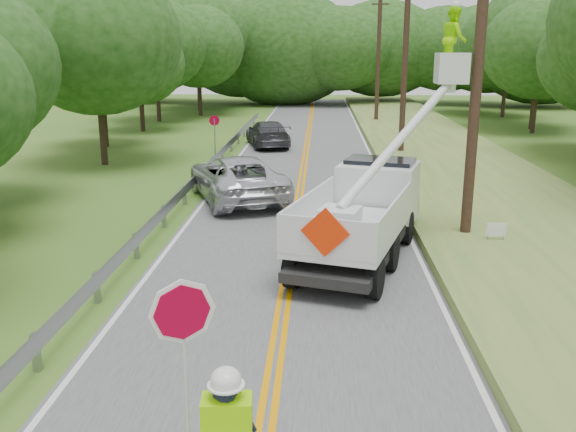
{
  "coord_description": "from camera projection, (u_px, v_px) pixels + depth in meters",
  "views": [
    {
      "loc": [
        0.74,
        -8.44,
        5.39
      ],
      "look_at": [
        0.0,
        6.0,
        1.5
      ],
      "focal_mm": 38.58,
      "sensor_mm": 36.0,
      "label": 1
    }
  ],
  "objects": [
    {
      "name": "ground",
      "position": [
        268.0,
        410.0,
        9.58
      ],
      "size": [
        140.0,
        140.0,
        0.0
      ],
      "primitive_type": "plane",
      "color": "#2D631E",
      "rests_on": "ground"
    },
    {
      "name": "suv_silver",
      "position": [
        237.0,
        178.0,
        22.74
      ],
      "size": [
        4.69,
        6.52,
        1.65
      ],
      "primitive_type": "imported",
      "rotation": [
        0.0,
        0.0,
        3.51
      ],
      "color": "silver",
      "rests_on": "road"
    },
    {
      "name": "stop_sign_permanent",
      "position": [
        215.0,
        132.0,
        29.47
      ],
      "size": [
        0.5,
        0.16,
        2.41
      ],
      "color": "gray",
      "rests_on": "ground"
    },
    {
      "name": "suv_darkgrey",
      "position": [
        268.0,
        134.0,
        35.49
      ],
      "size": [
        3.19,
        5.36,
        1.46
      ],
      "primitive_type": "imported",
      "rotation": [
        0.0,
        0.0,
        3.38
      ],
      "color": "#3D3E45",
      "rests_on": "road"
    },
    {
      "name": "tall_grass_verge",
      "position": [
        492.0,
        198.0,
        22.69
      ],
      "size": [
        7.0,
        96.0,
        0.3
      ],
      "primitive_type": "cube",
      "color": "#537235",
      "rests_on": "ground"
    },
    {
      "name": "utility_poles",
      "position": [
        429.0,
        53.0,
        24.37
      ],
      "size": [
        1.6,
        43.3,
        10.0
      ],
      "color": "black",
      "rests_on": "ground"
    },
    {
      "name": "road",
      "position": [
        299.0,
        199.0,
        23.08
      ],
      "size": [
        7.2,
        96.0,
        0.03
      ],
      "color": "#4A4B4D",
      "rests_on": "ground"
    },
    {
      "name": "yard_sign",
      "position": [
        496.0,
        230.0,
        17.1
      ],
      "size": [
        0.54,
        0.04,
        0.78
      ],
      "color": "white",
      "rests_on": "ground"
    },
    {
      "name": "guardrail",
      "position": [
        197.0,
        179.0,
        24.01
      ],
      "size": [
        0.18,
        48.0,
        0.77
      ],
      "color": "gray",
      "rests_on": "ground"
    },
    {
      "name": "treeline_left",
      "position": [
        137.0,
        46.0,
        37.6
      ],
      "size": [
        10.11,
        54.79,
        10.82
      ],
      "color": "#332319",
      "rests_on": "ground"
    },
    {
      "name": "bucket_truck",
      "position": [
        374.0,
        197.0,
        16.92
      ],
      "size": [
        4.88,
        6.92,
        6.5
      ],
      "color": "black",
      "rests_on": "road"
    },
    {
      "name": "treeline_horizon",
      "position": [
        325.0,
        49.0,
        62.24
      ],
      "size": [
        56.1,
        13.88,
        11.5
      ],
      "color": "#17400D",
      "rests_on": "ground"
    }
  ]
}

